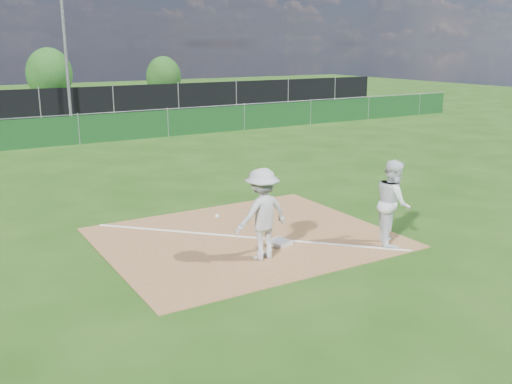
{
  "coord_description": "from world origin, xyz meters",
  "views": [
    {
      "loc": [
        -5.85,
        -9.19,
        4.09
      ],
      "look_at": [
        0.26,
        1.0,
        1.0
      ],
      "focal_mm": 40.0,
      "sensor_mm": 36.0,
      "label": 1
    }
  ],
  "objects_px": {
    "first_base": "(279,243)",
    "play_at_first": "(262,214)",
    "car_right": "(128,99)",
    "tree_right": "(164,77)",
    "runner": "(393,202)",
    "tree_mid": "(49,74)",
    "light_pole": "(65,46)"
  },
  "relations": [
    {
      "from": "play_at_first",
      "to": "car_right",
      "type": "distance_m",
      "value": 27.67
    },
    {
      "from": "light_pole",
      "to": "tree_mid",
      "type": "distance_m",
      "value": 12.26
    },
    {
      "from": "light_pole",
      "to": "car_right",
      "type": "xyz_separation_m",
      "value": [
        4.59,
        3.97,
        -3.35
      ]
    },
    {
      "from": "first_base",
      "to": "car_right",
      "type": "bearing_deg",
      "value": 77.8
    },
    {
      "from": "first_base",
      "to": "light_pole",
      "type": "bearing_deg",
      "value": 87.13
    },
    {
      "from": "play_at_first",
      "to": "tree_mid",
      "type": "xyz_separation_m",
      "value": [
        3.32,
        34.94,
        1.07
      ]
    },
    {
      "from": "runner",
      "to": "play_at_first",
      "type": "bearing_deg",
      "value": 109.74
    },
    {
      "from": "runner",
      "to": "tree_right",
      "type": "distance_m",
      "value": 35.13
    },
    {
      "from": "car_right",
      "to": "play_at_first",
      "type": "bearing_deg",
      "value": 144.24
    },
    {
      "from": "first_base",
      "to": "runner",
      "type": "distance_m",
      "value": 2.51
    },
    {
      "from": "runner",
      "to": "tree_mid",
      "type": "distance_m",
      "value": 35.61
    },
    {
      "from": "light_pole",
      "to": "first_base",
      "type": "bearing_deg",
      "value": -92.87
    },
    {
      "from": "car_right",
      "to": "tree_mid",
      "type": "distance_m",
      "value": 8.72
    },
    {
      "from": "play_at_first",
      "to": "tree_right",
      "type": "distance_m",
      "value": 35.33
    },
    {
      "from": "light_pole",
      "to": "tree_right",
      "type": "bearing_deg",
      "value": 47.14
    },
    {
      "from": "light_pole",
      "to": "first_base",
      "type": "xyz_separation_m",
      "value": [
        -1.13,
        -22.47,
        -3.94
      ]
    },
    {
      "from": "car_right",
      "to": "tree_mid",
      "type": "height_order",
      "value": "tree_mid"
    },
    {
      "from": "first_base",
      "to": "play_at_first",
      "type": "bearing_deg",
      "value": -147.15
    },
    {
      "from": "play_at_first",
      "to": "tree_mid",
      "type": "bearing_deg",
      "value": 84.57
    },
    {
      "from": "light_pole",
      "to": "tree_right",
      "type": "relative_size",
      "value": 2.5
    },
    {
      "from": "light_pole",
      "to": "first_base",
      "type": "height_order",
      "value": "light_pole"
    },
    {
      "from": "first_base",
      "to": "play_at_first",
      "type": "relative_size",
      "value": 0.23
    },
    {
      "from": "play_at_first",
      "to": "light_pole",
      "type": "bearing_deg",
      "value": 85.41
    },
    {
      "from": "car_right",
      "to": "tree_right",
      "type": "distance_m",
      "value": 8.3
    },
    {
      "from": "tree_mid",
      "to": "play_at_first",
      "type": "bearing_deg",
      "value": -95.43
    },
    {
      "from": "first_base",
      "to": "tree_mid",
      "type": "xyz_separation_m",
      "value": [
        2.61,
        34.48,
        1.93
      ]
    },
    {
      "from": "car_right",
      "to": "tree_mid",
      "type": "xyz_separation_m",
      "value": [
        -3.11,
        8.03,
        1.34
      ]
    },
    {
      "from": "light_pole",
      "to": "play_at_first",
      "type": "relative_size",
      "value": 4.45
    },
    {
      "from": "play_at_first",
      "to": "car_right",
      "type": "xyz_separation_m",
      "value": [
        6.44,
        26.91,
        -0.27
      ]
    },
    {
      "from": "tree_mid",
      "to": "first_base",
      "type": "bearing_deg",
      "value": -94.33
    },
    {
      "from": "play_at_first",
      "to": "tree_right",
      "type": "height_order",
      "value": "tree_right"
    },
    {
      "from": "first_base",
      "to": "car_right",
      "type": "height_order",
      "value": "car_right"
    }
  ]
}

